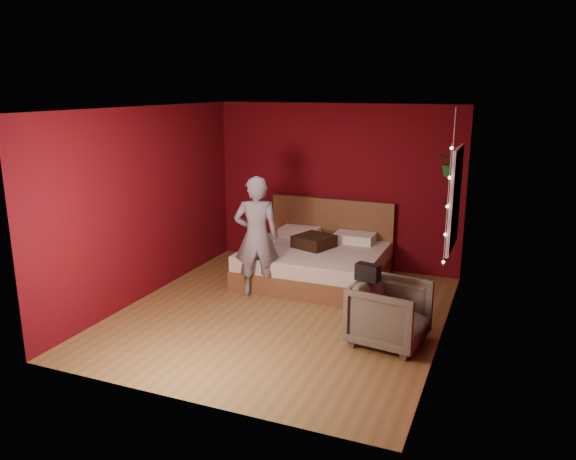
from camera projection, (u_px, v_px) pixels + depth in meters
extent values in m
plane|color=olive|center=(281.00, 314.00, 7.26)|extent=(4.50, 4.50, 0.00)
cube|color=#57090B|center=(336.00, 186.00, 8.96)|extent=(4.00, 0.02, 2.60)
cube|color=#57090B|center=(181.00, 270.00, 4.90)|extent=(4.00, 0.02, 2.60)
cube|color=#57090B|center=(146.00, 203.00, 7.67)|extent=(0.02, 4.50, 2.60)
cube|color=#57090B|center=(448.00, 231.00, 6.19)|extent=(0.02, 4.50, 2.60)
cube|color=silver|center=(281.00, 107.00, 6.60)|extent=(4.00, 4.50, 0.02)
cube|color=white|center=(455.00, 198.00, 6.97)|extent=(0.04, 0.97, 1.27)
cube|color=black|center=(454.00, 198.00, 6.97)|extent=(0.02, 0.85, 1.15)
cube|color=white|center=(453.00, 198.00, 6.97)|extent=(0.03, 0.05, 1.15)
cube|color=white|center=(453.00, 198.00, 6.97)|extent=(0.03, 0.85, 0.05)
cylinder|color=silver|center=(447.00, 206.00, 6.51)|extent=(0.01, 0.01, 1.45)
sphere|color=#FFF2CC|center=(443.00, 262.00, 6.67)|extent=(0.04, 0.04, 0.04)
sphere|color=#FFF2CC|center=(445.00, 235.00, 6.59)|extent=(0.04, 0.04, 0.04)
sphere|color=#FFF2CC|center=(447.00, 206.00, 6.51)|extent=(0.04, 0.04, 0.04)
sphere|color=#FFF2CC|center=(450.00, 178.00, 6.42)|extent=(0.04, 0.04, 0.04)
sphere|color=#FFF2CC|center=(452.00, 148.00, 6.34)|extent=(0.04, 0.04, 0.04)
cube|color=brown|center=(314.00, 272.00, 8.43)|extent=(2.02, 1.72, 0.28)
cube|color=beige|center=(314.00, 256.00, 8.37)|extent=(1.98, 1.68, 0.22)
cube|color=brown|center=(331.00, 233.00, 9.06)|extent=(2.02, 0.08, 1.11)
cube|color=silver|center=(300.00, 232.00, 9.01)|extent=(0.61, 0.38, 0.14)
cube|color=silver|center=(354.00, 238.00, 8.67)|extent=(0.61, 0.38, 0.14)
imported|color=gray|center=(257.00, 237.00, 7.70)|extent=(0.72, 0.61, 1.69)
imported|color=#5A5947|center=(390.00, 313.00, 6.33)|extent=(0.90, 0.88, 0.73)
cube|color=black|center=(368.00, 272.00, 6.30)|extent=(0.29, 0.19, 0.19)
cube|color=black|center=(314.00, 241.00, 8.41)|extent=(0.65, 0.65, 0.18)
cylinder|color=silver|center=(454.00, 128.00, 6.97)|extent=(0.01, 0.01, 0.50)
imported|color=#1A5B1B|center=(452.00, 162.00, 7.07)|extent=(0.36, 0.32, 0.36)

